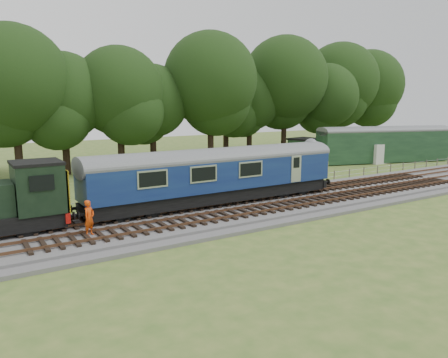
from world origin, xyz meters
TOP-DOWN VIEW (x-y plane):
  - ground at (0.00, 0.00)m, footprint 120.00×120.00m
  - ballast at (0.00, 0.00)m, footprint 70.00×7.00m
  - track_north at (0.00, 1.40)m, footprint 67.20×2.40m
  - track_south at (0.00, -1.60)m, footprint 67.20×2.40m
  - fence at (0.00, 4.50)m, footprint 64.00×0.12m
  - tree_line at (0.00, 22.00)m, footprint 70.00×8.00m
  - dmu_railcar at (-4.46, 1.40)m, footprint 18.05×2.86m
  - worker at (-13.72, -1.17)m, footprint 0.81×0.77m
  - parked_coach at (24.48, 10.51)m, footprint 16.65×7.51m
  - shed at (17.24, 16.17)m, footprint 4.03×4.03m
  - caravan at (24.29, 10.55)m, footprint 4.71×2.34m

SIDE VIEW (x-z plane):
  - ground at x=0.00m, z-range 0.00..0.00m
  - fence at x=0.00m, z-range -0.50..0.50m
  - tree_line at x=0.00m, z-range -9.00..9.00m
  - ballast at x=0.00m, z-range 0.00..0.35m
  - track_north at x=0.00m, z-range 0.31..0.52m
  - track_south at x=0.00m, z-range 0.31..0.52m
  - caravan at x=24.29m, z-range 0.00..2.29m
  - worker at x=-13.72m, z-range 0.35..2.21m
  - shed at x=17.24m, z-range 0.02..2.83m
  - parked_coach at x=24.48m, z-range 0.26..4.48m
  - dmu_railcar at x=-4.46m, z-range 0.67..4.54m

